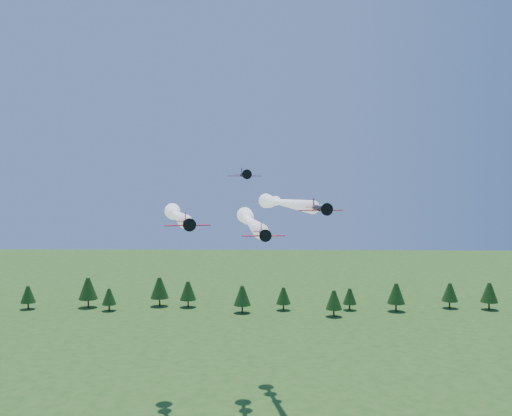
{
  "coord_description": "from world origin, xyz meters",
  "views": [
    {
      "loc": [
        2.89,
        -99.83,
        48.18
      ],
      "look_at": [
        0.81,
        0.0,
        43.54
      ],
      "focal_mm": 40.0,
      "sensor_mm": 36.0,
      "label": 1
    }
  ],
  "objects_px": {
    "plane_lead": "(250,221)",
    "plane_slot": "(244,175)",
    "plane_left": "(177,215)",
    "plane_right": "(282,203)"
  },
  "relations": [
    {
      "from": "plane_lead",
      "to": "plane_slot",
      "type": "xyz_separation_m",
      "value": [
        -0.75,
        -9.57,
        9.52
      ]
    },
    {
      "from": "plane_lead",
      "to": "plane_left",
      "type": "bearing_deg",
      "value": 163.81
    },
    {
      "from": "plane_left",
      "to": "plane_right",
      "type": "height_order",
      "value": "plane_right"
    },
    {
      "from": "plane_left",
      "to": "plane_slot",
      "type": "height_order",
      "value": "plane_slot"
    },
    {
      "from": "plane_right",
      "to": "plane_slot",
      "type": "height_order",
      "value": "plane_slot"
    },
    {
      "from": "plane_lead",
      "to": "plane_slot",
      "type": "relative_size",
      "value": 7.04
    },
    {
      "from": "plane_left",
      "to": "plane_slot",
      "type": "relative_size",
      "value": 5.92
    },
    {
      "from": "plane_left",
      "to": "plane_right",
      "type": "bearing_deg",
      "value": 6.74
    },
    {
      "from": "plane_left",
      "to": "plane_right",
      "type": "relative_size",
      "value": 0.86
    },
    {
      "from": "plane_lead",
      "to": "plane_right",
      "type": "height_order",
      "value": "plane_right"
    }
  ]
}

